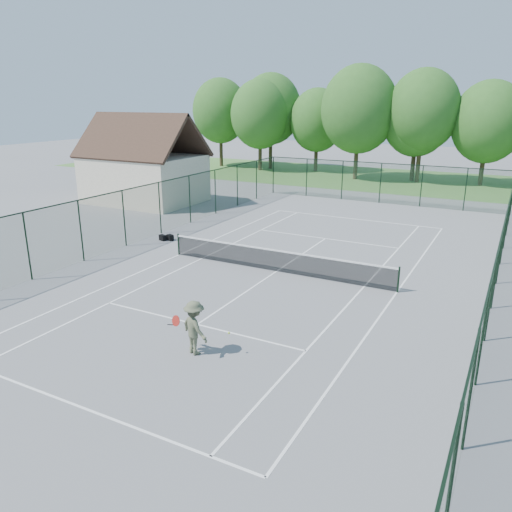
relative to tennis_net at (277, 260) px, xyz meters
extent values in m
plane|color=gray|center=(0.00, 0.00, -0.58)|extent=(140.00, 140.00, 0.00)
cube|color=#4F8439|center=(0.00, 30.00, -0.57)|extent=(80.00, 16.00, 0.01)
cube|color=white|center=(0.00, 11.88, -0.57)|extent=(10.97, 0.08, 0.01)
cube|color=white|center=(0.00, -11.88, -0.57)|extent=(10.97, 0.08, 0.01)
cube|color=white|center=(0.00, 6.40, -0.57)|extent=(8.23, 0.08, 0.01)
cube|color=white|center=(0.00, -6.40, -0.57)|extent=(8.23, 0.08, 0.01)
cube|color=white|center=(5.49, 0.00, -0.57)|extent=(0.08, 23.77, 0.01)
cube|color=white|center=(-5.49, 0.00, -0.57)|extent=(0.08, 23.77, 0.01)
cube|color=white|center=(4.12, 0.00, -0.57)|extent=(0.08, 23.77, 0.01)
cube|color=white|center=(-4.12, 0.00, -0.57)|extent=(0.08, 23.77, 0.01)
cube|color=white|center=(0.00, 0.00, -0.57)|extent=(0.08, 12.80, 0.01)
cylinder|color=black|center=(-5.50, 0.00, -0.03)|extent=(0.08, 0.08, 1.10)
cylinder|color=black|center=(5.50, 0.00, -0.03)|extent=(0.08, 0.08, 1.10)
cube|color=black|center=(0.00, 0.00, -0.08)|extent=(11.00, 0.02, 0.96)
cube|color=white|center=(0.00, 0.00, 0.42)|extent=(11.00, 0.05, 0.07)
cube|color=#1C3D26|center=(0.00, 18.00, 0.92)|extent=(18.00, 0.02, 3.00)
cube|color=#1C3D26|center=(9.00, 0.00, 0.92)|extent=(0.02, 36.00, 3.00)
cube|color=#1C3D26|center=(-9.00, 0.00, 0.92)|extent=(0.02, 36.00, 3.00)
cube|color=black|center=(0.00, 18.00, 2.42)|extent=(18.00, 0.05, 0.05)
cube|color=black|center=(9.00, 0.00, 2.42)|extent=(0.05, 36.00, 0.05)
cube|color=black|center=(-9.00, 0.00, 2.42)|extent=(0.05, 36.00, 0.05)
cube|color=beige|center=(-16.00, 10.00, 1.17)|extent=(8.00, 6.00, 3.50)
cube|color=#422C20|center=(-16.00, 11.50, 4.42)|extent=(8.60, 3.27, 3.27)
cube|color=#422C20|center=(-16.00, 8.50, 4.42)|extent=(8.60, 3.27, 3.27)
cylinder|color=#3C2F1E|center=(-16.50, 30.00, 1.52)|extent=(0.40, 0.40, 4.20)
ellipsoid|color=#356D26|center=(-16.50, 30.00, 5.42)|extent=(6.40, 6.40, 7.40)
cylinder|color=#3C2F1E|center=(0.00, 30.00, 1.52)|extent=(0.40, 0.40, 4.20)
ellipsoid|color=#356D26|center=(0.00, 30.00, 5.42)|extent=(6.40, 6.40, 7.40)
cube|color=black|center=(-7.92, 1.76, -0.41)|extent=(0.45, 0.34, 0.32)
cube|color=black|center=(-7.57, 1.99, -0.41)|extent=(0.48, 0.40, 0.32)
imported|color=#545940|center=(1.13, -8.13, 0.29)|extent=(1.28, 1.01, 1.73)
sphere|color=#B2D62C|center=(2.11, -7.73, 0.17)|extent=(0.07, 0.07, 0.07)
camera|label=1|loc=(9.31, -19.51, 6.98)|focal=35.00mm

